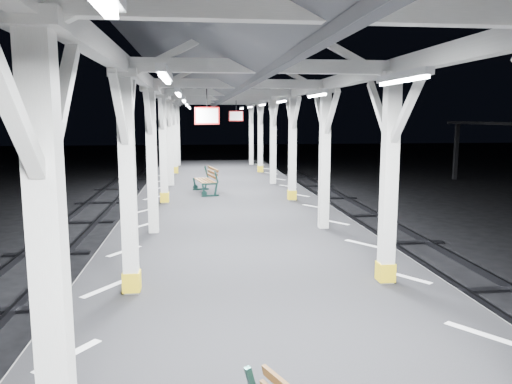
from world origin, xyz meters
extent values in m
cube|color=black|center=(0.00, 0.00, 0.50)|extent=(6.00, 50.00, 1.00)
cube|color=silver|center=(-2.45, 0.00, 1.00)|extent=(1.00, 48.00, 0.01)
cube|color=silver|center=(2.45, 0.00, 1.00)|extent=(1.00, 48.00, 0.01)
cube|color=silver|center=(-2.00, -2.00, 2.60)|extent=(0.22, 0.22, 3.20)
cube|color=silver|center=(-2.00, -2.00, 4.26)|extent=(0.40, 0.40, 0.12)
cube|color=silver|center=(-2.00, -1.45, 3.75)|extent=(0.10, 0.99, 0.99)
cube|color=silver|center=(-2.00, -2.55, 3.75)|extent=(0.10, 0.99, 0.99)
cube|color=silver|center=(-2.00, 2.00, 2.60)|extent=(0.22, 0.22, 3.20)
cube|color=silver|center=(-2.00, 2.00, 4.26)|extent=(0.40, 0.40, 0.12)
cube|color=gold|center=(-2.00, 2.00, 1.18)|extent=(0.26, 0.26, 0.30)
cube|color=silver|center=(-2.00, 2.55, 3.75)|extent=(0.10, 0.99, 0.99)
cube|color=silver|center=(-2.00, 1.45, 3.75)|extent=(0.10, 0.99, 0.99)
cube|color=silver|center=(-2.00, 6.00, 2.60)|extent=(0.22, 0.22, 3.20)
cube|color=silver|center=(-2.00, 6.00, 4.26)|extent=(0.40, 0.40, 0.12)
cube|color=silver|center=(-2.00, 6.55, 3.75)|extent=(0.10, 0.99, 0.99)
cube|color=silver|center=(-2.00, 5.45, 3.75)|extent=(0.10, 0.99, 0.99)
cube|color=silver|center=(-2.00, 10.00, 2.60)|extent=(0.22, 0.22, 3.20)
cube|color=silver|center=(-2.00, 10.00, 4.26)|extent=(0.40, 0.40, 0.12)
cube|color=gold|center=(-2.00, 10.00, 1.18)|extent=(0.26, 0.26, 0.30)
cube|color=silver|center=(-2.00, 10.55, 3.75)|extent=(0.10, 0.99, 0.99)
cube|color=silver|center=(-2.00, 9.45, 3.75)|extent=(0.10, 0.99, 0.99)
cube|color=silver|center=(-2.00, 14.00, 2.60)|extent=(0.22, 0.22, 3.20)
cube|color=silver|center=(-2.00, 14.00, 4.26)|extent=(0.40, 0.40, 0.12)
cube|color=silver|center=(-2.00, 14.55, 3.75)|extent=(0.10, 0.99, 0.99)
cube|color=silver|center=(-2.00, 13.45, 3.75)|extent=(0.10, 0.99, 0.99)
cube|color=silver|center=(-2.00, 18.00, 2.60)|extent=(0.22, 0.22, 3.20)
cube|color=silver|center=(-2.00, 18.00, 4.26)|extent=(0.40, 0.40, 0.12)
cube|color=gold|center=(-2.00, 18.00, 1.18)|extent=(0.26, 0.26, 0.30)
cube|color=silver|center=(-2.00, 18.55, 3.75)|extent=(0.10, 0.99, 0.99)
cube|color=silver|center=(-2.00, 17.45, 3.75)|extent=(0.10, 0.99, 0.99)
cube|color=silver|center=(-2.00, 22.00, 2.60)|extent=(0.22, 0.22, 3.20)
cube|color=silver|center=(-2.00, 22.00, 4.26)|extent=(0.40, 0.40, 0.12)
cube|color=silver|center=(-2.00, 22.55, 3.75)|extent=(0.10, 0.99, 0.99)
cube|color=silver|center=(-2.00, 21.45, 3.75)|extent=(0.10, 0.99, 0.99)
cube|color=silver|center=(2.00, 2.00, 2.60)|extent=(0.22, 0.22, 3.20)
cube|color=silver|center=(2.00, 2.00, 4.26)|extent=(0.40, 0.40, 0.12)
cube|color=gold|center=(2.00, 2.00, 1.18)|extent=(0.26, 0.26, 0.30)
cube|color=silver|center=(2.00, 2.55, 3.75)|extent=(0.10, 0.99, 0.99)
cube|color=silver|center=(2.00, 1.45, 3.75)|extent=(0.10, 0.99, 0.99)
cube|color=silver|center=(2.00, 6.00, 2.60)|extent=(0.22, 0.22, 3.20)
cube|color=silver|center=(2.00, 6.00, 4.26)|extent=(0.40, 0.40, 0.12)
cube|color=silver|center=(2.00, 6.55, 3.75)|extent=(0.10, 0.99, 0.99)
cube|color=silver|center=(2.00, 5.45, 3.75)|extent=(0.10, 0.99, 0.99)
cube|color=silver|center=(2.00, 10.00, 2.60)|extent=(0.22, 0.22, 3.20)
cube|color=silver|center=(2.00, 10.00, 4.26)|extent=(0.40, 0.40, 0.12)
cube|color=gold|center=(2.00, 10.00, 1.18)|extent=(0.26, 0.26, 0.30)
cube|color=silver|center=(2.00, 10.55, 3.75)|extent=(0.10, 0.99, 0.99)
cube|color=silver|center=(2.00, 9.45, 3.75)|extent=(0.10, 0.99, 0.99)
cube|color=silver|center=(2.00, 14.00, 2.60)|extent=(0.22, 0.22, 3.20)
cube|color=silver|center=(2.00, 14.00, 4.26)|extent=(0.40, 0.40, 0.12)
cube|color=silver|center=(2.00, 14.55, 3.75)|extent=(0.10, 0.99, 0.99)
cube|color=silver|center=(2.00, 13.45, 3.75)|extent=(0.10, 0.99, 0.99)
cube|color=silver|center=(2.00, 18.00, 2.60)|extent=(0.22, 0.22, 3.20)
cube|color=silver|center=(2.00, 18.00, 4.26)|extent=(0.40, 0.40, 0.12)
cube|color=gold|center=(2.00, 18.00, 1.18)|extent=(0.26, 0.26, 0.30)
cube|color=silver|center=(2.00, 18.55, 3.75)|extent=(0.10, 0.99, 0.99)
cube|color=silver|center=(2.00, 17.45, 3.75)|extent=(0.10, 0.99, 0.99)
cube|color=silver|center=(2.00, 22.00, 2.60)|extent=(0.22, 0.22, 3.20)
cube|color=silver|center=(2.00, 22.00, 4.26)|extent=(0.40, 0.40, 0.12)
cube|color=silver|center=(2.00, 22.55, 3.75)|extent=(0.10, 0.99, 0.99)
cube|color=silver|center=(2.00, 21.45, 3.75)|extent=(0.10, 0.99, 0.99)
cube|color=silver|center=(-2.00, 0.00, 4.38)|extent=(0.18, 48.00, 0.24)
cube|color=silver|center=(2.00, 0.00, 4.38)|extent=(0.18, 48.00, 0.24)
cube|color=silver|center=(0.00, -2.00, 4.38)|extent=(4.20, 0.14, 0.20)
cube|color=silver|center=(0.00, 2.00, 4.38)|extent=(4.20, 0.14, 0.20)
cube|color=silver|center=(0.00, 6.00, 4.38)|extent=(4.20, 0.14, 0.20)
cube|color=silver|center=(0.00, 10.00, 4.38)|extent=(4.20, 0.14, 0.20)
cube|color=silver|center=(0.00, 14.00, 4.38)|extent=(4.20, 0.14, 0.20)
cube|color=silver|center=(0.00, 18.00, 4.38)|extent=(4.20, 0.14, 0.20)
cube|color=silver|center=(0.00, 22.00, 4.38)|extent=(4.20, 0.14, 0.20)
cube|color=silver|center=(-1.30, 0.00, 4.10)|extent=(0.10, 1.35, 0.08)
cube|color=white|center=(-1.30, 0.00, 4.05)|extent=(0.05, 1.25, 0.05)
cube|color=silver|center=(-1.30, 4.00, 4.10)|extent=(0.10, 1.35, 0.08)
cube|color=white|center=(-1.30, 4.00, 4.05)|extent=(0.05, 1.25, 0.05)
cube|color=silver|center=(-1.30, 8.00, 4.10)|extent=(0.10, 1.35, 0.08)
cube|color=white|center=(-1.30, 8.00, 4.05)|extent=(0.05, 1.25, 0.05)
cube|color=silver|center=(-1.30, 12.00, 4.10)|extent=(0.10, 1.35, 0.08)
cube|color=white|center=(-1.30, 12.00, 4.05)|extent=(0.05, 1.25, 0.05)
cube|color=silver|center=(-1.30, 16.00, 4.10)|extent=(0.10, 1.35, 0.08)
cube|color=white|center=(-1.30, 16.00, 4.05)|extent=(0.05, 1.25, 0.05)
cube|color=silver|center=(-1.30, 20.00, 4.10)|extent=(0.10, 1.35, 0.08)
cube|color=white|center=(-1.30, 20.00, 4.05)|extent=(0.05, 1.25, 0.05)
cube|color=silver|center=(1.30, 0.00, 4.10)|extent=(0.10, 1.35, 0.08)
cube|color=white|center=(1.30, 0.00, 4.05)|extent=(0.05, 1.25, 0.05)
cube|color=silver|center=(1.30, 4.00, 4.10)|extent=(0.10, 1.35, 0.08)
cube|color=white|center=(1.30, 4.00, 4.05)|extent=(0.05, 1.25, 0.05)
cube|color=silver|center=(1.30, 8.00, 4.10)|extent=(0.10, 1.35, 0.08)
cube|color=white|center=(1.30, 8.00, 4.05)|extent=(0.05, 1.25, 0.05)
cube|color=silver|center=(1.30, 12.00, 4.10)|extent=(0.10, 1.35, 0.08)
cube|color=white|center=(1.30, 12.00, 4.05)|extent=(0.05, 1.25, 0.05)
cube|color=silver|center=(1.30, 16.00, 4.10)|extent=(0.10, 1.35, 0.08)
cube|color=white|center=(1.30, 16.00, 4.05)|extent=(0.05, 1.25, 0.05)
cube|color=silver|center=(1.30, 20.00, 4.10)|extent=(0.10, 1.35, 0.08)
cube|color=white|center=(1.30, 20.00, 4.05)|extent=(0.05, 1.25, 0.05)
cylinder|color=black|center=(-0.77, 4.79, 4.02)|extent=(0.02, 0.02, 0.36)
cube|color=red|center=(-0.77, 4.79, 3.67)|extent=(0.50, 0.03, 0.35)
cube|color=white|center=(-0.77, 4.79, 3.67)|extent=(0.44, 0.04, 0.29)
cylinder|color=black|center=(0.40, 12.13, 4.02)|extent=(0.02, 0.02, 0.36)
cube|color=red|center=(0.40, 12.13, 3.67)|extent=(0.50, 0.03, 0.35)
cube|color=white|center=(0.40, 12.13, 3.67)|extent=(0.44, 0.05, 0.29)
cube|color=black|center=(14.00, 22.00, 1.65)|extent=(0.20, 0.20, 3.30)
sphere|color=silver|center=(14.00, 22.00, 3.22)|extent=(0.20, 0.20, 0.20)
cube|color=#122F2A|center=(-0.57, 11.08, 1.03)|extent=(0.59, 0.17, 0.06)
cube|color=#122F2A|center=(-0.78, 11.04, 1.23)|extent=(0.16, 0.08, 0.46)
cube|color=#122F2A|center=(-0.38, 11.12, 1.23)|extent=(0.14, 0.07, 0.46)
cube|color=#122F2A|center=(-0.36, 11.12, 1.66)|extent=(0.17, 0.08, 0.43)
cube|color=#122F2A|center=(-0.87, 12.63, 1.03)|extent=(0.59, 0.17, 0.06)
cube|color=#122F2A|center=(-1.08, 12.59, 1.23)|extent=(0.16, 0.08, 0.46)
cube|color=#122F2A|center=(-0.68, 12.67, 1.23)|extent=(0.14, 0.07, 0.46)
cube|color=#122F2A|center=(-0.66, 12.67, 1.66)|extent=(0.17, 0.08, 0.43)
cube|color=brown|center=(-0.91, 11.82, 1.44)|extent=(0.37, 1.49, 0.03)
cube|color=brown|center=(-0.79, 11.84, 1.44)|extent=(0.37, 1.49, 0.03)
cube|color=brown|center=(-0.66, 11.87, 1.44)|extent=(0.37, 1.49, 0.03)
cube|color=brown|center=(-0.54, 11.89, 1.44)|extent=(0.37, 1.49, 0.03)
cube|color=brown|center=(-0.47, 11.90, 1.58)|extent=(0.33, 1.48, 0.09)
cube|color=brown|center=(-0.45, 11.91, 1.71)|extent=(0.33, 1.48, 0.09)
cube|color=brown|center=(-0.43, 11.91, 1.84)|extent=(0.33, 1.48, 0.09)
camera|label=1|loc=(-0.98, -5.44, 3.65)|focal=35.00mm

